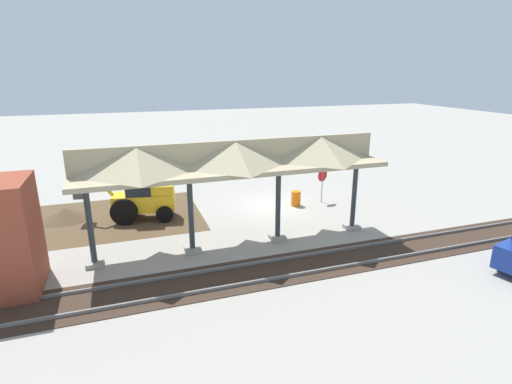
% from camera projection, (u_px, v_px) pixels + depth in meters
% --- Properties ---
extents(ground_plane, '(120.00, 120.00, 0.00)m').
position_uv_depth(ground_plane, '(270.00, 206.00, 23.86)').
color(ground_plane, '#9E998E').
extents(dirt_work_zone, '(10.16, 7.00, 0.01)m').
position_uv_depth(dirt_work_zone, '(105.00, 219.00, 21.75)').
color(dirt_work_zone, brown).
rests_on(dirt_work_zone, ground).
extents(platform_canopy, '(13.44, 3.20, 4.90)m').
position_uv_depth(platform_canopy, '(235.00, 157.00, 17.23)').
color(platform_canopy, '#9E998E').
rests_on(platform_canopy, ground).
extents(rail_tracks, '(60.00, 2.58, 0.15)m').
position_uv_depth(rail_tracks, '(334.00, 260.00, 16.97)').
color(rail_tracks, slate).
rests_on(rail_tracks, ground).
extents(stop_sign, '(0.73, 0.28, 2.08)m').
position_uv_depth(stop_sign, '(322.00, 179.00, 24.07)').
color(stop_sign, gray).
rests_on(stop_sign, ground).
extents(backhoe, '(5.19, 2.23, 2.82)m').
position_uv_depth(backhoe, '(141.00, 197.00, 21.36)').
color(backhoe, yellow).
rests_on(backhoe, ground).
extents(dirt_mound, '(5.44, 5.44, 1.20)m').
position_uv_depth(dirt_mound, '(65.00, 219.00, 21.76)').
color(dirt_mound, brown).
rests_on(dirt_mound, ground).
extents(traffic_barrel, '(0.56, 0.56, 0.90)m').
position_uv_depth(traffic_barrel, '(296.00, 198.00, 23.75)').
color(traffic_barrel, orange).
rests_on(traffic_barrel, ground).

